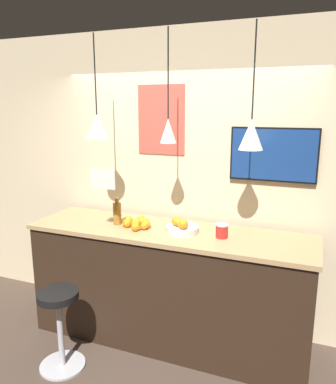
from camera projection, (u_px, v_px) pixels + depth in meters
back_wall at (185, 182)px, 3.70m from camera, size 8.00×0.06×2.90m
service_counter at (168, 286)px, 3.48m from camera, size 2.58×0.71×1.09m
bar_stool at (59, 318)px, 3.11m from camera, size 0.38×0.38×0.69m
fruit_bowl at (181, 228)px, 3.27m from camera, size 0.29×0.29×0.14m
orange_pile at (137, 223)px, 3.44m from camera, size 0.28×0.30×0.09m
juice_bottle at (117, 213)px, 3.50m from camera, size 0.08×0.08×0.26m
spread_jar at (222, 231)px, 3.15m from camera, size 0.10×0.10×0.12m
pendant_lamp_left at (97, 126)px, 3.41m from camera, size 0.22×0.22×0.91m
pendant_lamp_middle at (168, 130)px, 3.16m from camera, size 0.14×0.14×0.93m
pendant_lamp_right at (251, 134)px, 2.92m from camera, size 0.19×0.19×0.96m
mounted_tv at (273, 155)px, 3.28m from camera, size 0.75×0.04×0.48m
hanging_menu_board at (102, 179)px, 3.18m from camera, size 0.24×0.01×0.17m
wall_poster at (161, 120)px, 3.62m from camera, size 0.48×0.01×0.67m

